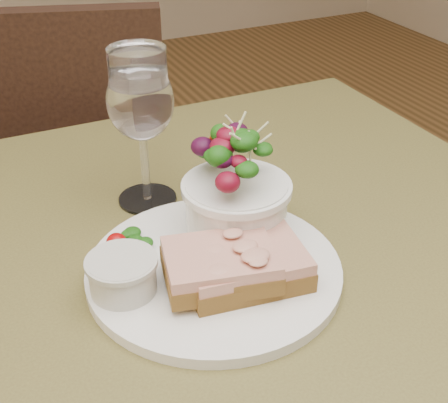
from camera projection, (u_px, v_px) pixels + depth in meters
name	position (u px, v px, depth m)	size (l,w,h in m)	color
cafe_table	(229.00, 331.00, 0.71)	(0.80, 0.80, 0.75)	#4E4721
chair_far	(77.00, 264.00, 1.39)	(0.53, 0.53, 0.90)	black
dinner_plate	(214.00, 270.00, 0.63)	(0.26, 0.26, 0.01)	white
sandwich_front	(244.00, 264.00, 0.60)	(0.13, 0.10, 0.03)	#543916
sandwich_back	(220.00, 265.00, 0.59)	(0.12, 0.10, 0.03)	#543916
ramekin	(122.00, 273.00, 0.59)	(0.06, 0.06, 0.04)	beige
salad_bowl	(237.00, 185.00, 0.65)	(0.11, 0.11, 0.13)	white
garnish	(124.00, 240.00, 0.65)	(0.05, 0.04, 0.02)	#0B370A
wine_glass	(141.00, 106.00, 0.69)	(0.08, 0.08, 0.18)	white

